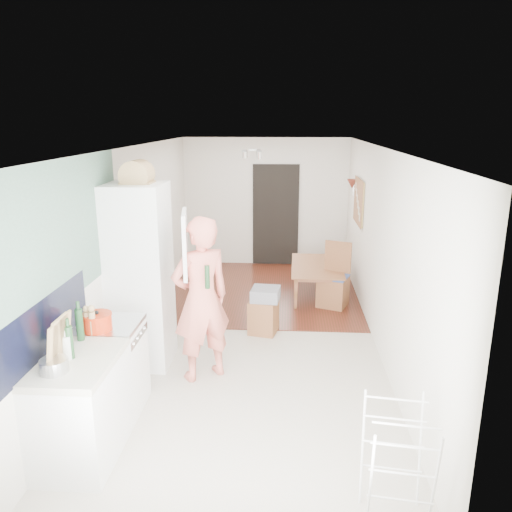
# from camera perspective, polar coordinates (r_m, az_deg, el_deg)

# --- Properties ---
(room_shell) EXTENTS (3.20, 7.00, 2.50)m
(room_shell) POSITION_cam_1_polar(r_m,az_deg,el_deg) (6.41, -0.29, 1.05)
(room_shell) COLOR silver
(room_shell) RESTS_ON ground
(floor) EXTENTS (3.20, 7.00, 0.01)m
(floor) POSITION_cam_1_polar(r_m,az_deg,el_deg) (6.82, -0.27, -9.17)
(floor) COLOR beige
(floor) RESTS_ON ground
(wood_floor_overlay) EXTENTS (3.20, 3.30, 0.01)m
(wood_floor_overlay) POSITION_cam_1_polar(r_m,az_deg,el_deg) (8.54, 0.57, -3.96)
(wood_floor_overlay) COLOR #591F17
(wood_floor_overlay) RESTS_ON room_shell
(sage_wall_panel) EXTENTS (0.02, 3.00, 1.30)m
(sage_wall_panel) POSITION_cam_1_polar(r_m,az_deg,el_deg) (4.75, -21.56, 2.31)
(sage_wall_panel) COLOR slate
(sage_wall_panel) RESTS_ON room_shell
(tile_splashback) EXTENTS (0.02, 1.90, 0.50)m
(tile_splashback) POSITION_cam_1_polar(r_m,az_deg,el_deg) (4.49, -23.54, -8.06)
(tile_splashback) COLOR black
(tile_splashback) RESTS_ON room_shell
(doorway_recess) EXTENTS (0.90, 0.04, 2.00)m
(doorway_recess) POSITION_cam_1_polar(r_m,az_deg,el_deg) (9.85, 2.26, 4.64)
(doorway_recess) COLOR black
(doorway_recess) RESTS_ON room_shell
(base_cabinet) EXTENTS (0.60, 0.90, 0.86)m
(base_cabinet) POSITION_cam_1_polar(r_m,az_deg,el_deg) (4.69, -19.33, -16.43)
(base_cabinet) COLOR white
(base_cabinet) RESTS_ON room_shell
(worktop) EXTENTS (0.62, 0.92, 0.06)m
(worktop) POSITION_cam_1_polar(r_m,az_deg,el_deg) (4.48, -19.86, -11.40)
(worktop) COLOR beige
(worktop) RESTS_ON room_shell
(range_cooker) EXTENTS (0.60, 0.60, 0.88)m
(range_cooker) POSITION_cam_1_polar(r_m,az_deg,el_deg) (5.29, -16.20, -12.21)
(range_cooker) COLOR white
(range_cooker) RESTS_ON room_shell
(cooker_top) EXTENTS (0.60, 0.60, 0.04)m
(cooker_top) POSITION_cam_1_polar(r_m,az_deg,el_deg) (5.10, -16.59, -7.61)
(cooker_top) COLOR silver
(cooker_top) RESTS_ON room_shell
(fridge_housing) EXTENTS (0.66, 0.66, 2.15)m
(fridge_housing) POSITION_cam_1_polar(r_m,az_deg,el_deg) (5.94, -13.14, -2.29)
(fridge_housing) COLOR white
(fridge_housing) RESTS_ON room_shell
(fridge_door) EXTENTS (0.14, 0.56, 0.70)m
(fridge_door) POSITION_cam_1_polar(r_m,az_deg,el_deg) (5.38, -8.11, 1.40)
(fridge_door) COLOR white
(fridge_door) RESTS_ON room_shell
(fridge_interior) EXTENTS (0.02, 0.52, 0.66)m
(fridge_interior) POSITION_cam_1_polar(r_m,az_deg,el_deg) (5.73, -10.46, 2.16)
(fridge_interior) COLOR white
(fridge_interior) RESTS_ON room_shell
(pinboard) EXTENTS (0.03, 0.90, 0.70)m
(pinboard) POSITION_cam_1_polar(r_m,az_deg,el_deg) (8.27, 11.68, 6.14)
(pinboard) COLOR tan
(pinboard) RESTS_ON room_shell
(pinboard_frame) EXTENTS (0.00, 0.94, 0.74)m
(pinboard_frame) POSITION_cam_1_polar(r_m,az_deg,el_deg) (8.27, 11.57, 6.14)
(pinboard_frame) COLOR brown
(pinboard_frame) RESTS_ON room_shell
(wall_sconce) EXTENTS (0.18, 0.18, 0.16)m
(wall_sconce) POSITION_cam_1_polar(r_m,az_deg,el_deg) (8.88, 10.93, 8.10)
(wall_sconce) COLOR maroon
(wall_sconce) RESTS_ON room_shell
(person) EXTENTS (0.96, 0.89, 2.19)m
(person) POSITION_cam_1_polar(r_m,az_deg,el_deg) (5.45, -6.33, -3.31)
(person) COLOR #ED7866
(person) RESTS_ON floor
(dining_table) EXTENTS (0.72, 1.27, 0.44)m
(dining_table) POSITION_cam_1_polar(r_m,az_deg,el_deg) (8.32, 7.11, -3.04)
(dining_table) COLOR brown
(dining_table) RESTS_ON floor
(dining_chair) EXTENTS (0.55, 0.55, 1.00)m
(dining_chair) POSITION_cam_1_polar(r_m,az_deg,el_deg) (7.79, 8.86, -2.24)
(dining_chair) COLOR brown
(dining_chair) RESTS_ON floor
(stool) EXTENTS (0.43, 0.43, 0.47)m
(stool) POSITION_cam_1_polar(r_m,az_deg,el_deg) (6.86, 0.86, -6.91)
(stool) COLOR brown
(stool) RESTS_ON floor
(grey_drape) EXTENTS (0.41, 0.41, 0.17)m
(grey_drape) POSITION_cam_1_polar(r_m,az_deg,el_deg) (6.76, 1.10, -4.38)
(grey_drape) COLOR gray
(grey_drape) RESTS_ON stool
(drying_rack) EXTENTS (0.50, 0.46, 0.89)m
(drying_rack) POSITION_cam_1_polar(r_m,az_deg,el_deg) (4.02, 15.80, -21.84)
(drying_rack) COLOR white
(drying_rack) RESTS_ON floor
(bread_bin) EXTENTS (0.35, 0.34, 0.18)m
(bread_bin) POSITION_cam_1_polar(r_m,az_deg,el_deg) (5.72, -13.45, 9.00)
(bread_bin) COLOR tan
(bread_bin) RESTS_ON fridge_housing
(red_casserole) EXTENTS (0.33, 0.33, 0.16)m
(red_casserole) POSITION_cam_1_polar(r_m,az_deg,el_deg) (4.94, -17.68, -7.19)
(red_casserole) COLOR red
(red_casserole) RESTS_ON cooker_top
(steel_pan) EXTENTS (0.25, 0.25, 0.11)m
(steel_pan) POSITION_cam_1_polar(r_m,az_deg,el_deg) (4.30, -22.07, -11.55)
(steel_pan) COLOR silver
(steel_pan) RESTS_ON worktop
(held_bottle) EXTENTS (0.05, 0.05, 0.25)m
(held_bottle) POSITION_cam_1_polar(r_m,az_deg,el_deg) (5.22, -5.59, -2.40)
(held_bottle) COLOR #1A3C1E
(held_bottle) RESTS_ON person
(bottle_a) EXTENTS (0.08, 0.08, 0.29)m
(bottle_a) POSITION_cam_1_polar(r_m,az_deg,el_deg) (4.44, -20.55, -9.23)
(bottle_a) COLOR #1A3C1E
(bottle_a) RESTS_ON worktop
(bottle_b) EXTENTS (0.08, 0.08, 0.29)m
(bottle_b) POSITION_cam_1_polar(r_m,az_deg,el_deg) (4.75, -19.51, -7.41)
(bottle_b) COLOR #1A3C1E
(bottle_b) RESTS_ON worktop
(bottle_c) EXTENTS (0.09, 0.09, 0.21)m
(bottle_c) POSITION_cam_1_polar(r_m,az_deg,el_deg) (4.45, -20.79, -9.75)
(bottle_c) COLOR silver
(bottle_c) RESTS_ON worktop
(pepper_mill_front) EXTENTS (0.06, 0.06, 0.22)m
(pepper_mill_front) POSITION_cam_1_polar(r_m,az_deg,el_deg) (4.84, -18.19, -7.31)
(pepper_mill_front) COLOR tan
(pepper_mill_front) RESTS_ON worktop
(pepper_mill_back) EXTENTS (0.07, 0.07, 0.21)m
(pepper_mill_back) POSITION_cam_1_polar(r_m,az_deg,el_deg) (4.90, -18.73, -7.19)
(pepper_mill_back) COLOR tan
(pepper_mill_back) RESTS_ON worktop
(chopping_boards) EXTENTS (0.12, 0.30, 0.41)m
(chopping_boards) POSITION_cam_1_polar(r_m,az_deg,el_deg) (4.35, -21.61, -9.01)
(chopping_boards) COLOR tan
(chopping_boards) RESTS_ON worktop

